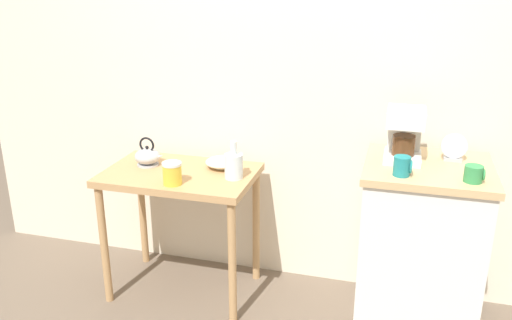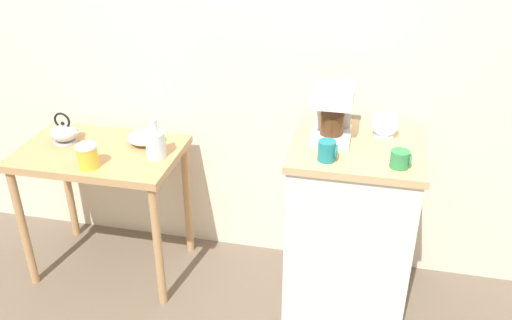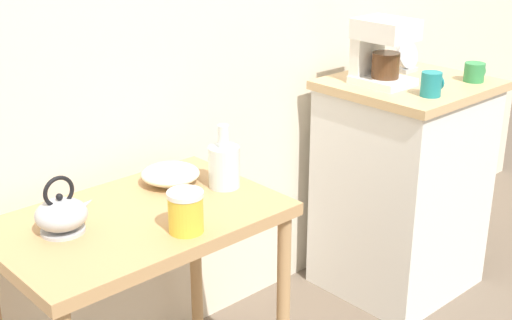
% 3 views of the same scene
% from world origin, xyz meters
% --- Properties ---
extents(ground_plane, '(8.00, 8.00, 0.00)m').
position_xyz_m(ground_plane, '(0.00, 0.00, 0.00)').
color(ground_plane, '#6B5B4C').
extents(back_wall, '(4.40, 0.10, 2.80)m').
position_xyz_m(back_wall, '(0.10, 0.45, 1.40)').
color(back_wall, beige).
rests_on(back_wall, ground_plane).
extents(wooden_table, '(0.84, 0.55, 0.76)m').
position_xyz_m(wooden_table, '(-0.60, 0.05, 0.65)').
color(wooden_table, tan).
rests_on(wooden_table, ground_plane).
extents(kitchen_counter, '(0.61, 0.57, 0.93)m').
position_xyz_m(kitchen_counter, '(0.72, 0.05, 0.47)').
color(kitchen_counter, white).
rests_on(kitchen_counter, ground_plane).
extents(bowl_stoneware, '(0.19, 0.19, 0.06)m').
position_xyz_m(bowl_stoneware, '(-0.39, 0.17, 0.79)').
color(bowl_stoneware, beige).
rests_on(bowl_stoneware, wooden_table).
extents(teakettle, '(0.18, 0.15, 0.17)m').
position_xyz_m(teakettle, '(-0.81, 0.10, 0.81)').
color(teakettle, '#B2B5BA').
rests_on(teakettle, wooden_table).
extents(glass_carafe_vase, '(0.10, 0.10, 0.21)m').
position_xyz_m(glass_carafe_vase, '(-0.27, 0.04, 0.84)').
color(glass_carafe_vase, silver).
rests_on(glass_carafe_vase, wooden_table).
extents(canister_enamel, '(0.10, 0.10, 0.12)m').
position_xyz_m(canister_enamel, '(-0.56, -0.13, 0.82)').
color(canister_enamel, gold).
rests_on(canister_enamel, wooden_table).
extents(coffee_maker, '(0.18, 0.22, 0.26)m').
position_xyz_m(coffee_maker, '(0.60, 0.11, 1.07)').
color(coffee_maker, white).
rests_on(coffee_maker, kitchen_counter).
extents(mug_tall_green, '(0.09, 0.08, 0.08)m').
position_xyz_m(mug_tall_green, '(0.91, -0.13, 0.97)').
color(mug_tall_green, '#338C4C').
rests_on(mug_tall_green, kitchen_counter).
extents(mug_dark_teal, '(0.08, 0.08, 0.09)m').
position_xyz_m(mug_dark_teal, '(0.60, -0.14, 0.98)').
color(mug_dark_teal, teal).
rests_on(mug_dark_teal, kitchen_counter).
extents(table_clock, '(0.13, 0.06, 0.14)m').
position_xyz_m(table_clock, '(0.84, 0.15, 0.99)').
color(table_clock, '#B2B5BA').
rests_on(table_clock, kitchen_counter).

